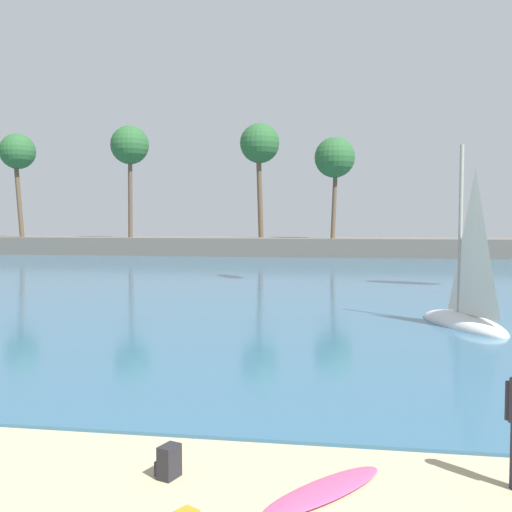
% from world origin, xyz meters
% --- Properties ---
extents(sea, '(220.00, 89.29, 0.06)m').
position_xyz_m(sea, '(0.00, 53.41, 0.03)').
color(sea, '#33607F').
rests_on(sea, ground).
extents(palm_headland, '(91.35, 6.05, 13.13)m').
position_xyz_m(palm_headland, '(-1.33, 57.98, 2.91)').
color(palm_headland, '#605B54').
rests_on(palm_headland, ground).
extents(backpack_by_trailer, '(0.34, 0.35, 0.44)m').
position_xyz_m(backpack_by_trailer, '(2.45, 7.34, 0.21)').
color(backpack_by_trailer, '#232328').
rests_on(backpack_by_trailer, ground).
extents(surfboard, '(1.72, 1.96, 0.08)m').
position_xyz_m(surfboard, '(4.51, 7.20, 0.04)').
color(surfboard, '#E04C7F').
rests_on(surfboard, ground).
extents(sailboat_mid_bay, '(2.90, 4.45, 6.23)m').
position_xyz_m(sailboat_mid_bay, '(8.39, 19.55, 0.62)').
color(sailboat_mid_bay, white).
rests_on(sailboat_mid_bay, sea).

